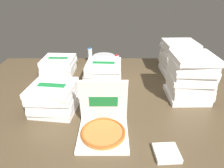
# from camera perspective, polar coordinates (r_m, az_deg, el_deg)

# --- Properties ---
(ground_plane) EXTENTS (3.20, 2.40, 0.02)m
(ground_plane) POSITION_cam_1_polar(r_m,az_deg,el_deg) (1.97, 0.75, -5.22)
(ground_plane) COLOR #4C3D28
(open_pizza_box) EXTENTS (0.38, 0.39, 0.40)m
(open_pizza_box) POSITION_cam_1_polar(r_m,az_deg,el_deg) (1.56, -2.35, -11.39)
(open_pizza_box) COLOR white
(open_pizza_box) RESTS_ON ground_plane
(pizza_stack_right_mid) EXTENTS (0.42, 0.42, 0.25)m
(pizza_stack_right_mid) POSITION_cam_1_polar(r_m,az_deg,el_deg) (2.26, -2.20, 3.22)
(pizza_stack_right_mid) COLOR white
(pizza_stack_right_mid) RESTS_ON ground_plane
(pizza_stack_center_far) EXTENTS (0.41, 0.41, 0.45)m
(pizza_stack_center_far) POSITION_cam_1_polar(r_m,az_deg,el_deg) (2.08, 21.67, 1.89)
(pizza_stack_center_far) COLOR white
(pizza_stack_center_far) RESTS_ON ground_plane
(pizza_stack_center_near) EXTENTS (0.43, 0.42, 0.40)m
(pizza_stack_center_near) POSITION_cam_1_polar(r_m,az_deg,el_deg) (2.64, 18.73, 7.22)
(pizza_stack_center_near) COLOR white
(pizza_stack_center_near) RESTS_ON ground_plane
(pizza_stack_right_far) EXTENTS (0.41, 0.40, 0.20)m
(pizza_stack_right_far) POSITION_cam_1_polar(r_m,az_deg,el_deg) (2.60, -14.80, 5.13)
(pizza_stack_right_far) COLOR white
(pizza_stack_right_far) RESTS_ON ground_plane
(pizza_stack_left_near) EXTENTS (0.43, 0.43, 0.25)m
(pizza_stack_left_near) POSITION_cam_1_polar(r_m,az_deg,el_deg) (1.86, -16.07, -3.73)
(pizza_stack_left_near) COLOR white
(pizza_stack_left_near) RESTS_ON ground_plane
(ice_bucket) EXTENTS (0.30, 0.30, 0.16)m
(ice_bucket) POSITION_cam_1_polar(r_m,az_deg,el_deg) (2.72, -2.14, 6.52)
(ice_bucket) COLOR #B7BABF
(ice_bucket) RESTS_ON ground_plane
(water_bottle_0) EXTENTS (0.06, 0.06, 0.21)m
(water_bottle_0) POSITION_cam_1_polar(r_m,az_deg,el_deg) (2.49, -5.39, 4.83)
(water_bottle_0) COLOR white
(water_bottle_0) RESTS_ON ground_plane
(water_bottle_1) EXTENTS (0.06, 0.06, 0.21)m
(water_bottle_1) POSITION_cam_1_polar(r_m,az_deg,el_deg) (2.62, 1.51, 6.14)
(water_bottle_1) COLOR white
(water_bottle_1) RESTS_ON ground_plane
(water_bottle_2) EXTENTS (0.06, 0.06, 0.21)m
(water_bottle_2) POSITION_cam_1_polar(r_m,az_deg,el_deg) (2.90, -6.09, 8.22)
(water_bottle_2) COLOR white
(water_bottle_2) RESTS_ON ground_plane
(napkin_pile) EXTENTS (0.18, 0.18, 0.03)m
(napkin_pile) POSITION_cam_1_polar(r_m,az_deg,el_deg) (1.48, 15.54, -18.55)
(napkin_pile) COLOR white
(napkin_pile) RESTS_ON ground_plane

